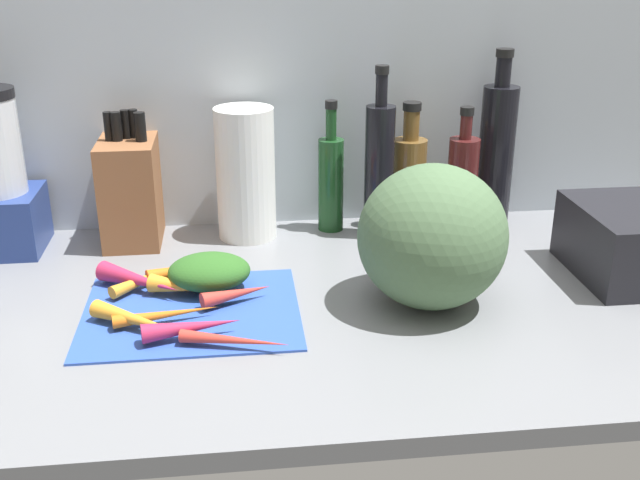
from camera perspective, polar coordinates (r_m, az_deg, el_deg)
ground_plane at (r=128.68cm, az=-2.21°, el=-4.97°), size 170.00×80.00×3.00cm
wall_back at (r=155.46cm, az=-3.58°, el=12.02°), size 170.00×3.00×60.00cm
cutting_board at (r=124.59cm, az=-9.65°, el=-5.27°), size 34.71×28.98×0.80cm
carrot_0 at (r=128.47cm, az=-10.45°, el=-3.46°), size 11.31×7.02×3.21cm
carrot_1 at (r=112.21cm, az=-6.45°, el=-7.51°), size 16.37×6.56×2.03cm
carrot_2 at (r=120.98cm, az=-11.49°, el=-5.51°), size 16.52×5.48×2.10cm
carrot_3 at (r=135.77cm, az=-9.83°, el=-2.14°), size 14.96×8.05×2.53cm
carrot_4 at (r=119.27cm, az=-13.55°, el=-5.91°), size 15.71×12.21×2.88cm
carrot_5 at (r=131.78cm, az=-13.45°, el=-2.96°), size 15.45×12.45×3.54cm
carrot_6 at (r=134.29cm, az=-12.61°, el=-2.71°), size 13.27×13.18×2.21cm
carrot_7 at (r=125.25cm, az=-6.29°, el=-4.03°), size 12.18×6.86×2.69cm
carrot_8 at (r=115.62cm, az=-9.63°, el=-6.48°), size 15.15×5.67×3.01cm
carrot_greens_pile at (r=129.90cm, az=-8.34°, el=-2.37°), size 13.98×10.75×5.91cm
winter_squash at (r=122.73cm, az=8.44°, el=0.24°), size 24.15×23.63×23.66cm
knife_block at (r=152.77cm, az=-14.05°, el=3.70°), size 10.77×16.04×25.99cm
paper_towel_roll at (r=150.40cm, az=-5.62°, el=4.98°), size 11.60×11.60×26.18cm
bottle_0 at (r=154.17cm, az=0.82°, el=4.49°), size 5.19×5.19×26.83cm
bottle_1 at (r=150.26cm, az=4.48°, el=5.38°), size 5.82×5.82×34.14cm
bottle_2 at (r=156.37cm, az=6.71°, el=4.61°), size 6.89×6.89×26.23cm
bottle_3 at (r=155.14cm, az=10.63°, el=4.22°), size 6.15×6.15×25.95cm
bottle_4 at (r=160.48cm, az=13.12°, el=6.42°), size 7.24×7.24×36.23cm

